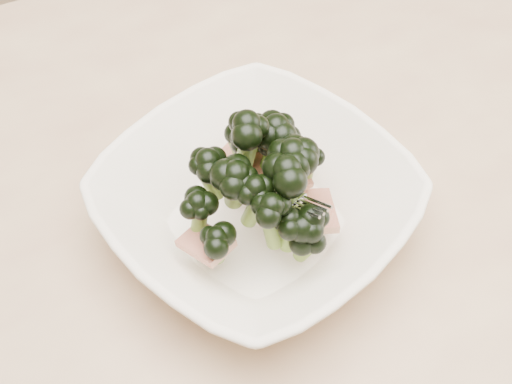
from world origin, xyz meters
The scene contains 2 objects.
dining_table centered at (0.00, 0.00, 0.65)m, with size 1.20×0.80×0.75m.
broccoli_dish centered at (0.00, -0.02, 0.79)m, with size 0.33×0.33×0.13m.
Camera 1 is at (-0.16, -0.36, 1.29)m, focal length 50.00 mm.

